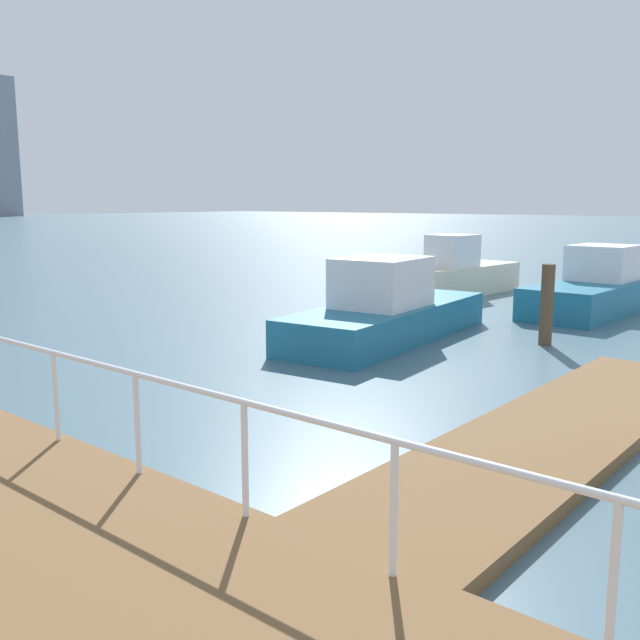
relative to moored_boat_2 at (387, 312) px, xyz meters
name	(u,v)px	position (x,y,z in m)	size (l,w,h in m)	color
ground_plane	(53,359)	(-6.06, 4.04, -0.65)	(300.00, 300.00, 0.00)	#476675
floating_dock	(549,437)	(-4.54, -5.74, -0.56)	(10.04, 2.00, 0.18)	brown
boardwalk_railing	(313,446)	(-9.21, -5.63, 0.58)	(0.06, 29.95, 1.08)	white
dock_piling_1	(547,305)	(1.73, -3.09, 0.25)	(0.29, 0.29, 1.81)	brown
dock_piling_2	(388,305)	(-0.23, -0.21, 0.21)	(0.31, 0.31, 1.72)	brown
moored_boat_2	(387,312)	(0.00, 0.00, 0.00)	(6.76, 2.81, 1.92)	#1E6B8C
moored_boat_4	(596,290)	(7.21, -2.31, 0.01)	(5.93, 2.22, 1.91)	#1E6B8C
moored_boat_5	(461,274)	(8.26, 2.63, 0.06)	(5.12, 1.91, 2.06)	beige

